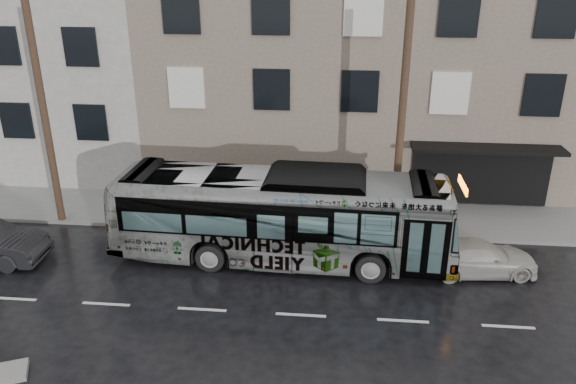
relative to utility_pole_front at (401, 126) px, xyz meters
name	(u,v)px	position (x,y,z in m)	size (l,w,h in m)	color
ground	(218,270)	(-6.50, -3.30, -4.65)	(120.00, 120.00, 0.00)	black
sidewalk	(241,212)	(-6.50, 1.60, -4.58)	(90.00, 3.60, 0.15)	gray
building_taupe	(357,61)	(-1.50, 9.40, 0.85)	(20.00, 12.00, 11.00)	gray
utility_pole_front	(401,126)	(0.00, 0.00, 0.00)	(0.30, 0.30, 9.00)	#4E3627
utility_pole_rear	(45,117)	(-14.00, 0.00, 0.00)	(0.30, 0.30, 9.00)	#4E3627
sign_post	(423,207)	(1.10, 0.00, -3.30)	(0.06, 0.06, 2.40)	slate
bus	(282,216)	(-4.29, -2.17, -2.91)	(2.93, 12.51, 3.48)	#B2B2B2
white_sedan	(478,257)	(2.80, -2.56, -4.04)	(1.70, 4.18, 1.21)	#B4B2AB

